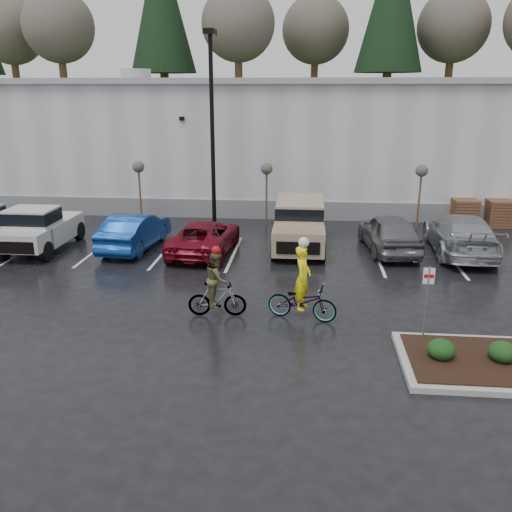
# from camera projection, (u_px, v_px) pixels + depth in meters

# --- Properties ---
(ground) EXTENTS (120.00, 120.00, 0.00)m
(ground) POSITION_uv_depth(u_px,v_px,m) (285.00, 340.00, 15.11)
(ground) COLOR black
(ground) RESTS_ON ground
(warehouse) EXTENTS (60.50, 15.50, 7.20)m
(warehouse) POSITION_uv_depth(u_px,v_px,m) (300.00, 137.00, 34.92)
(warehouse) COLOR silver
(warehouse) RESTS_ON ground
(wooded_ridge) EXTENTS (80.00, 25.00, 6.00)m
(wooded_ridge) POSITION_uv_depth(u_px,v_px,m) (304.00, 124.00, 56.98)
(wooded_ridge) COLOR #293D19
(wooded_ridge) RESTS_ON ground
(lamppost) EXTENTS (0.50, 1.00, 9.22)m
(lamppost) POSITION_uv_depth(u_px,v_px,m) (212.00, 111.00, 25.18)
(lamppost) COLOR black
(lamppost) RESTS_ON ground
(sapling_west) EXTENTS (0.60, 0.60, 3.20)m
(sapling_west) POSITION_uv_depth(u_px,v_px,m) (139.00, 170.00, 27.37)
(sapling_west) COLOR #513720
(sapling_west) RESTS_ON ground
(sapling_mid) EXTENTS (0.60, 0.60, 3.20)m
(sapling_mid) POSITION_uv_depth(u_px,v_px,m) (267.00, 172.00, 26.79)
(sapling_mid) COLOR #513720
(sapling_mid) RESTS_ON ground
(sapling_east) EXTENTS (0.60, 0.60, 3.20)m
(sapling_east) POSITION_uv_depth(u_px,v_px,m) (421.00, 174.00, 26.12)
(sapling_east) COLOR #513720
(sapling_east) RESTS_ON ground
(pallet_stack_a) EXTENTS (1.20, 1.20, 1.35)m
(pallet_stack_a) POSITION_uv_depth(u_px,v_px,m) (464.00, 212.00, 27.45)
(pallet_stack_a) COLOR #513720
(pallet_stack_a) RESTS_ON ground
(pallet_stack_b) EXTENTS (1.20, 1.20, 1.35)m
(pallet_stack_b) POSITION_uv_depth(u_px,v_px,m) (499.00, 213.00, 27.30)
(pallet_stack_b) COLOR #513720
(pallet_stack_b) RESTS_ON ground
(shrub_a) EXTENTS (0.70, 0.70, 0.52)m
(shrub_a) POSITION_uv_depth(u_px,v_px,m) (441.00, 349.00, 13.68)
(shrub_a) COLOR #193512
(shrub_a) RESTS_ON curb_island
(shrub_b) EXTENTS (0.70, 0.70, 0.52)m
(shrub_b) POSITION_uv_depth(u_px,v_px,m) (503.00, 352.00, 13.55)
(shrub_b) COLOR #193512
(shrub_b) RESTS_ON curb_island
(fire_lane_sign) EXTENTS (0.30, 0.05, 2.20)m
(fire_lane_sign) POSITION_uv_depth(u_px,v_px,m) (427.00, 295.00, 14.54)
(fire_lane_sign) COLOR gray
(fire_lane_sign) RESTS_ON ground
(pickup_white) EXTENTS (2.10, 5.20, 1.96)m
(pickup_white) POSITION_uv_depth(u_px,v_px,m) (44.00, 226.00, 23.52)
(pickup_white) COLOR #BABAB6
(pickup_white) RESTS_ON ground
(car_blue) EXTENTS (2.08, 4.87, 1.56)m
(car_blue) POSITION_uv_depth(u_px,v_px,m) (135.00, 231.00, 23.49)
(car_blue) COLOR navy
(car_blue) RESTS_ON ground
(car_red) EXTENTS (2.66, 5.18, 1.40)m
(car_red) POSITION_uv_depth(u_px,v_px,m) (205.00, 237.00, 22.91)
(car_red) COLOR maroon
(car_red) RESTS_ON ground
(suv_tan) EXTENTS (2.20, 5.10, 2.06)m
(suv_tan) POSITION_uv_depth(u_px,v_px,m) (299.00, 225.00, 23.40)
(suv_tan) COLOR tan
(suv_tan) RESTS_ON ground
(car_grey) EXTENTS (2.44, 5.00, 1.64)m
(car_grey) POSITION_uv_depth(u_px,v_px,m) (389.00, 233.00, 23.08)
(car_grey) COLOR slate
(car_grey) RESTS_ON ground
(car_far_silver) EXTENTS (2.57, 5.86, 1.68)m
(car_far_silver) POSITION_uv_depth(u_px,v_px,m) (461.00, 234.00, 22.78)
(car_far_silver) COLOR #A0A4A7
(car_far_silver) RESTS_ON ground
(cyclist_hivis) EXTENTS (2.24, 1.23, 2.58)m
(cyclist_hivis) POSITION_uv_depth(u_px,v_px,m) (302.00, 295.00, 16.26)
(cyclist_hivis) COLOR #3F3F44
(cyclist_hivis) RESTS_ON ground
(cyclist_olive) EXTENTS (1.76, 0.86, 2.24)m
(cyclist_olive) POSITION_uv_depth(u_px,v_px,m) (217.00, 291.00, 16.49)
(cyclist_olive) COLOR #3F3F44
(cyclist_olive) RESTS_ON ground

